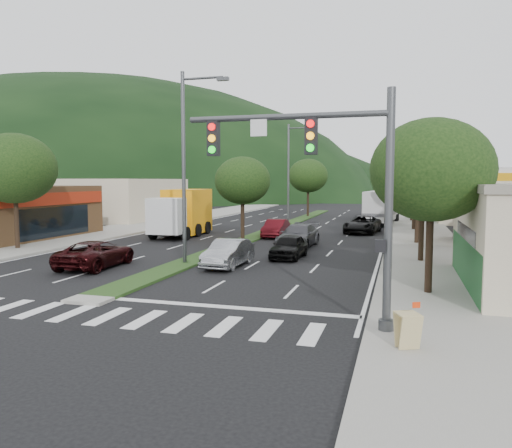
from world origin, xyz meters
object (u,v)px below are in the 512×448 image
(tree_r_b, at_px, (423,169))
(car_queue_c, at_px, (276,228))
(tree_med_near, at_px, (242,181))
(suv_maroon, at_px, (96,254))
(sedan_silver, at_px, (228,253))
(tree_r_e, at_px, (412,176))
(car_queue_a, at_px, (289,246))
(traffic_signal, at_px, (333,173))
(a_frame_sign, at_px, (408,327))
(tree_r_a, at_px, (432,170))
(tree_med_far, at_px, (308,176))
(tree_r_d, at_px, (415,172))
(car_queue_d, at_px, (362,224))
(tree_r_c, at_px, (418,176))
(streetlight_near, at_px, (187,158))
(streetlight_mid, at_px, (290,169))
(tree_l_a, at_px, (14,169))
(car_queue_b, at_px, (298,236))
(box_truck, at_px, (183,214))
(motorhome, at_px, (382,207))

(tree_r_b, height_order, car_queue_c, tree_r_b)
(tree_med_near, bearing_deg, suv_maroon, -108.31)
(tree_r_b, height_order, sedan_silver, tree_r_b)
(suv_maroon, bearing_deg, tree_r_e, -117.98)
(tree_r_e, height_order, tree_med_near, tree_r_e)
(car_queue_a, bearing_deg, traffic_signal, -70.80)
(sedan_silver, relative_size, a_frame_sign, 3.42)
(tree_r_a, distance_m, tree_med_far, 41.76)
(traffic_signal, distance_m, suv_maroon, 15.53)
(tree_r_a, height_order, tree_r_d, tree_r_d)
(car_queue_c, bearing_deg, tree_med_far, 92.89)
(tree_r_a, height_order, tree_r_e, tree_r_e)
(tree_r_a, distance_m, car_queue_d, 23.40)
(tree_r_b, bearing_deg, tree_r_d, 90.00)
(tree_r_c, height_order, streetlight_near, streetlight_near)
(car_queue_a, xyz_separation_m, car_queue_d, (3.00, 15.00, 0.06))
(tree_r_d, bearing_deg, a_frame_sign, -91.44)
(tree_r_b, height_order, tree_med_near, tree_r_b)
(suv_maroon, height_order, car_queue_d, car_queue_d)
(streetlight_mid, bearing_deg, tree_r_a, -67.87)
(tree_r_a, relative_size, tree_r_d, 0.93)
(tree_med_far, bearing_deg, tree_r_b, -69.44)
(tree_l_a, distance_m, sedan_silver, 15.72)
(streetlight_near, distance_m, a_frame_sign, 16.26)
(car_queue_d, height_order, a_frame_sign, car_queue_d)
(traffic_signal, xyz_separation_m, tree_r_e, (2.97, 41.54, 0.25))
(car_queue_a, relative_size, car_queue_b, 0.77)
(box_truck, relative_size, motorhome, 0.85)
(tree_r_d, relative_size, tree_r_e, 1.07)
(streetlight_near, xyz_separation_m, suv_maroon, (-4.20, -2.06, -4.89))
(tree_r_d, relative_size, a_frame_sign, 5.74)
(tree_r_b, distance_m, tree_r_d, 18.00)
(tree_med_near, xyz_separation_m, streetlight_mid, (0.21, 15.00, 1.16))
(traffic_signal, height_order, tree_r_e, traffic_signal)
(car_queue_c, distance_m, motorhome, 16.41)
(tree_r_c, distance_m, tree_r_d, 10.01)
(traffic_signal, xyz_separation_m, streetlight_mid, (-8.82, 34.54, 0.94))
(traffic_signal, relative_size, tree_r_b, 1.01)
(sedan_silver, height_order, car_queue_b, car_queue_b)
(car_queue_b, bearing_deg, streetlight_near, -112.17)
(a_frame_sign, bearing_deg, car_queue_b, 85.36)
(tree_r_e, height_order, car_queue_b, tree_r_e)
(tree_med_far, relative_size, box_truck, 0.91)
(suv_maroon, bearing_deg, tree_r_d, -126.44)
(tree_r_d, relative_size, car_queue_c, 1.70)
(car_queue_d, bearing_deg, tree_l_a, -133.10)
(tree_med_near, relative_size, car_queue_d, 1.13)
(tree_r_e, distance_m, motorhome, 5.72)
(traffic_signal, bearing_deg, tree_r_b, 77.63)
(tree_r_b, distance_m, car_queue_d, 15.84)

